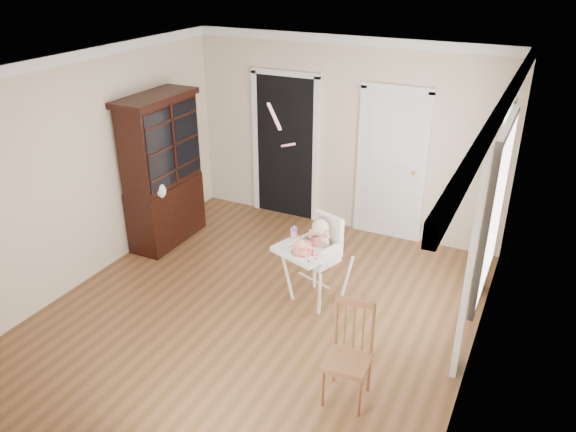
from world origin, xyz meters
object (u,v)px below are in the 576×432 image
at_px(high_chair, 317,251).
at_px(sippy_cup, 294,233).
at_px(china_cabinet, 163,171).
at_px(dining_chair, 348,357).
at_px(cake, 302,248).

distance_m(high_chair, sippy_cup, 0.33).
xyz_separation_m(china_cabinet, dining_chair, (3.32, -1.78, -0.58)).
bearing_deg(cake, high_chair, 73.13).
height_order(sippy_cup, china_cabinet, china_cabinet).
height_order(high_chair, sippy_cup, high_chair).
distance_m(high_chair, china_cabinet, 2.54).
xyz_separation_m(sippy_cup, dining_chair, (1.14, -1.27, -0.37)).
xyz_separation_m(cake, dining_chair, (0.93, -1.05, -0.35)).
xyz_separation_m(high_chair, china_cabinet, (-2.46, 0.49, 0.37)).
bearing_deg(cake, dining_chair, -48.30).
height_order(cake, dining_chair, dining_chair).
relative_size(high_chair, sippy_cup, 5.57).
xyz_separation_m(high_chair, cake, (-0.07, -0.24, 0.14)).
bearing_deg(dining_chair, china_cabinet, 147.45).
bearing_deg(cake, sippy_cup, 132.83).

